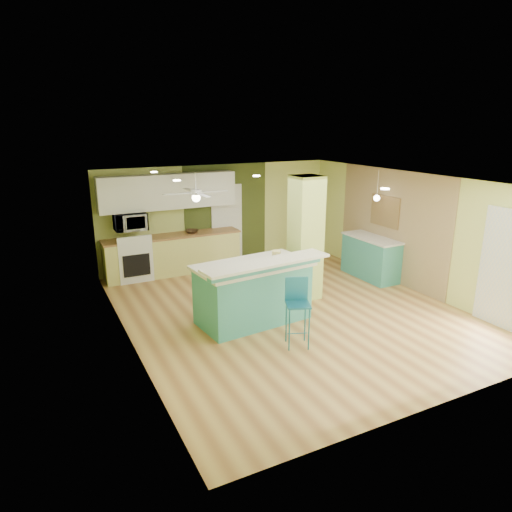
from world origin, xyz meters
The scene contains 23 objects.
floor centered at (0.00, 0.00, -0.01)m, with size 6.00×7.00×0.01m, color #956134.
ceiling centered at (0.00, 0.00, 2.50)m, with size 6.00×7.00×0.01m, color white.
wall_back centered at (0.00, 3.50, 1.25)m, with size 6.00×0.01×2.50m, color #CBD874.
wall_front centered at (0.00, -3.50, 1.25)m, with size 6.00×0.01×2.50m, color #CBD874.
wall_left centered at (-3.00, 0.00, 1.25)m, with size 0.01×7.00×2.50m, color #CBD874.
wall_right centered at (3.00, 0.00, 1.25)m, with size 0.01×7.00×2.50m, color #CBD874.
wood_panel centered at (2.99, 0.60, 1.25)m, with size 0.02×3.40×2.50m, color #8A704E.
olive_accent centered at (0.20, 3.49, 1.25)m, with size 2.20×0.02×2.50m, color #3E4A1D.
interior_door centered at (0.20, 3.46, 1.00)m, with size 0.82×0.05×2.00m, color white.
french_door centered at (2.97, -2.30, 1.05)m, with size 0.04×1.08×2.10m, color silver.
column centered at (0.65, 0.50, 1.25)m, with size 0.55×0.55×2.50m, color #B3C75C.
kitchen_run centered at (-1.30, 3.20, 0.47)m, with size 3.25×0.63×0.94m.
stove centered at (-2.25, 3.19, 0.46)m, with size 0.76×0.66×1.08m.
upper_cabinets centered at (-1.30, 3.32, 1.95)m, with size 3.20×0.34×0.80m, color white.
microwave centered at (-2.25, 3.20, 1.35)m, with size 0.70×0.48×0.39m, color white.
ceiling_fan centered at (-1.10, 2.00, 2.08)m, with size 1.41×1.41×0.61m.
pendant_lamp centered at (2.65, 0.75, 1.88)m, with size 0.14×0.14×0.69m.
wall_decor centered at (2.96, 0.80, 1.55)m, with size 0.03×0.90×0.70m, color brown.
peninsula centered at (-0.82, -0.12, 0.58)m, with size 2.38×1.46×1.25m.
bar_stool centered at (-0.59, -1.23, 0.75)m, with size 0.48×0.48×1.12m.
side_counter centered at (2.70, 0.86, 0.48)m, with size 0.63×1.49×0.96m.
fruit_bowl centered at (-0.82, 3.19, 0.98)m, with size 0.31×0.31×0.08m, color #342215.
canister centered at (-0.30, -0.01, 1.16)m, with size 0.16×0.16×0.16m, color gold.
Camera 1 is at (-4.23, -6.98, 3.50)m, focal length 32.00 mm.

